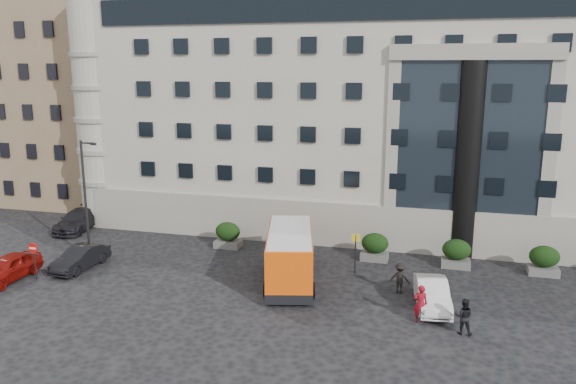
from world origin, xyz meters
name	(u,v)px	position (x,y,z in m)	size (l,w,h in m)	color
ground	(245,295)	(0.00, 0.00, 0.00)	(120.00, 120.00, 0.00)	black
civic_building	(392,109)	(6.00, 22.00, 9.00)	(44.00, 24.00, 18.00)	#A7A094
entrance_column	(467,161)	(12.00, 10.30, 6.50)	(1.80, 1.80, 13.00)	black
apartment_near	(77,94)	(-24.00, 20.00, 10.00)	(14.00, 14.00, 20.00)	#7F684A
apartment_far	(142,79)	(-27.00, 38.00, 11.00)	(13.00, 13.00, 22.00)	#81634B
hedge_a	(228,235)	(-4.00, 7.80, 0.93)	(1.80, 1.26, 1.84)	#50504E
hedge_b	(299,240)	(1.20, 7.80, 0.93)	(1.80, 1.26, 1.84)	#50504E
hedge_c	(375,247)	(6.40, 7.80, 0.93)	(1.80, 1.26, 1.84)	#50504E
hedge_d	(456,253)	(11.60, 7.80, 0.93)	(1.80, 1.26, 1.84)	#50504E
hedge_e	(544,260)	(16.80, 7.80, 0.93)	(1.80, 1.26, 1.84)	#50504E
street_lamp	(86,196)	(-11.94, 3.00, 4.37)	(1.16, 0.18, 8.00)	#262628
bus_stop_sign	(356,247)	(5.50, 5.00, 1.73)	(0.50, 0.08, 2.52)	#262628
no_entry_sign	(34,254)	(-13.00, -1.04, 1.65)	(0.64, 0.16, 2.32)	#262628
minibus	(290,254)	(1.94, 2.58, 1.73)	(4.34, 7.94, 3.14)	#ED520B
red_truck	(174,189)	(-13.36, 18.40, 1.45)	(2.65, 5.36, 2.84)	#9B0F0B
parked_car_a	(8,268)	(-14.53, -1.55, 0.78)	(1.84, 4.58, 1.56)	maroon
parked_car_b	(80,258)	(-11.50, 1.28, 0.72)	(1.52, 4.35, 1.43)	black
parked_car_c	(78,220)	(-17.00, 8.89, 0.77)	(2.17, 5.33, 1.55)	black
parked_car_d	(151,206)	(-13.91, 14.99, 0.64)	(2.13, 4.61, 1.28)	black
white_taxi	(432,294)	(10.20, 1.00, 0.76)	(1.60, 4.59, 1.51)	silver
pedestrian_a	(420,304)	(9.65, -0.99, 0.99)	(0.72, 0.47, 1.98)	maroon
pedestrian_b	(464,316)	(11.71, -1.75, 0.90)	(0.88, 0.68, 1.80)	black
pedestrian_c	(400,278)	(8.41, 2.60, 0.89)	(1.15, 0.66, 1.77)	black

